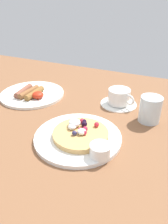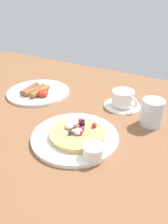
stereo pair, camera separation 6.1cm
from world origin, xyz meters
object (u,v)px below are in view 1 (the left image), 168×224
(pancake_plate, at_px, (78,137))
(syrup_ramekin, at_px, (100,150))
(coffee_cup, at_px, (119,96))
(breakfast_plate, at_px, (32,94))
(coffee_saucer, at_px, (118,103))
(water_glass, at_px, (150,109))

(pancake_plate, height_order, syrup_ramekin, syrup_ramekin)
(pancake_plate, xyz_separation_m, coffee_cup, (0.05, 0.27, 0.03))
(breakfast_plate, distance_m, coffee_saucer, 0.36)
(syrup_ramekin, distance_m, coffee_cup, 0.33)
(coffee_saucer, xyz_separation_m, water_glass, (0.13, -0.07, 0.04))
(pancake_plate, height_order, breakfast_plate, pancake_plate)
(syrup_ramekin, height_order, coffee_cup, coffee_cup)
(coffee_saucer, bearing_deg, syrup_ramekin, -81.90)
(syrup_ramekin, relative_size, coffee_saucer, 0.39)
(pancake_plate, relative_size, breakfast_plate, 0.98)
(pancake_plate, relative_size, syrup_ramekin, 4.73)
(pancake_plate, distance_m, water_glass, 0.26)
(coffee_cup, height_order, water_glass, water_glass)
(pancake_plate, distance_m, syrup_ramekin, 0.11)
(syrup_ramekin, distance_m, breakfast_plate, 0.48)
(syrup_ramekin, distance_m, water_glass, 0.26)
(syrup_ramekin, relative_size, water_glass, 0.62)
(pancake_plate, bearing_deg, coffee_cup, 79.98)
(coffee_saucer, relative_size, coffee_cup, 1.29)
(water_glass, bearing_deg, syrup_ramekin, -108.28)
(water_glass, bearing_deg, breakfast_plate, 179.68)
(pancake_plate, bearing_deg, water_glass, 47.97)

